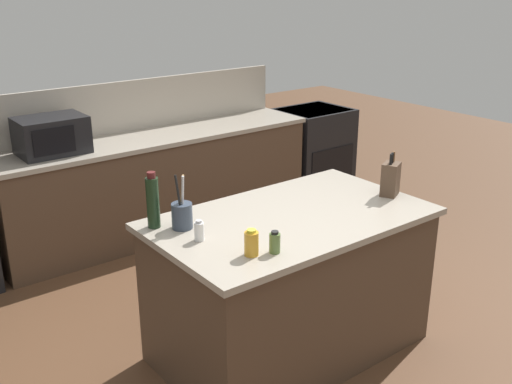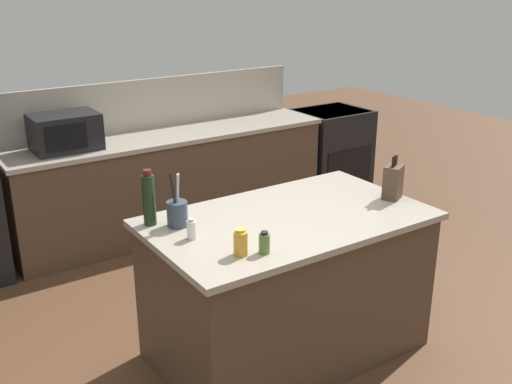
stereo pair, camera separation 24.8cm
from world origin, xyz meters
The scene contains 12 objects.
ground_plane centered at (0.00, 0.00, 0.00)m, with size 14.00×14.00×0.00m, color brown.
back_counter_run centered at (0.30, 2.20, 0.47)m, with size 3.03×0.66×0.94m.
wall_backsplash centered at (0.30, 2.52, 1.17)m, with size 2.99×0.03×0.46m, color #B2A899.
kitchen_island centered at (0.00, 0.00, 0.47)m, with size 1.70×1.01×0.94m.
range_oven centered at (2.23, 2.20, 0.47)m, with size 0.76×0.65×0.92m.
microwave centered at (-0.66, 2.20, 1.09)m, with size 0.54×0.39×0.30m.
knife_block centered at (0.74, -0.13, 1.05)m, with size 0.16×0.15×0.29m.
utensil_crock centered at (-0.62, 0.24, 1.02)m, with size 0.12×0.12×0.32m.
spice_jar_oregano centered at (-0.40, -0.33, 1.00)m, with size 0.06×0.06×0.12m.
honey_jar centered at (-0.52, -0.28, 1.01)m, with size 0.08×0.08×0.14m.
salt_shaker centered at (-0.63, 0.04, 1.00)m, with size 0.05×0.05×0.12m.
wine_bottle centered at (-0.74, 0.35, 1.10)m, with size 0.07×0.07×0.33m.
Camera 1 is at (-2.22, -2.51, 2.31)m, focal length 42.00 mm.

